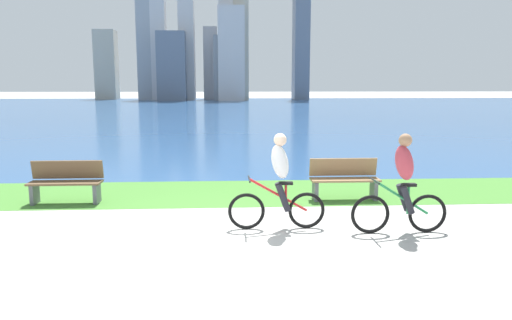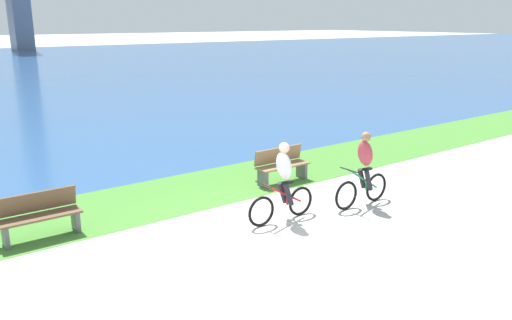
{
  "view_description": "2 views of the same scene",
  "coord_description": "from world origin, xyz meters",
  "px_view_note": "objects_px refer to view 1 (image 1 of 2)",
  "views": [
    {
      "loc": [
        0.14,
        -7.84,
        2.52
      ],
      "look_at": [
        0.62,
        0.7,
        1.15
      ],
      "focal_mm": 33.53,
      "sensor_mm": 36.0,
      "label": 1
    },
    {
      "loc": [
        -5.47,
        -7.57,
        4.09
      ],
      "look_at": [
        0.85,
        0.99,
        1.18
      ],
      "focal_mm": 36.02,
      "sensor_mm": 36.0,
      "label": 2
    }
  ],
  "objects_px": {
    "cyclist_lead": "(279,182)",
    "cyclist_trailing": "(402,185)",
    "bench_near_path": "(66,182)",
    "bench_far_along_path": "(344,179)"
  },
  "relations": [
    {
      "from": "bench_near_path",
      "to": "cyclist_lead",
      "type": "bearing_deg",
      "value": -25.8
    },
    {
      "from": "cyclist_lead",
      "to": "bench_near_path",
      "type": "bearing_deg",
      "value": 154.2
    },
    {
      "from": "cyclist_lead",
      "to": "cyclist_trailing",
      "type": "relative_size",
      "value": 1.0
    },
    {
      "from": "cyclist_trailing",
      "to": "bench_far_along_path",
      "type": "relative_size",
      "value": 1.14
    },
    {
      "from": "cyclist_lead",
      "to": "cyclist_trailing",
      "type": "distance_m",
      "value": 2.08
    },
    {
      "from": "bench_near_path",
      "to": "bench_far_along_path",
      "type": "xyz_separation_m",
      "value": [
        6.0,
        -0.01,
        0.0
      ]
    },
    {
      "from": "bench_far_along_path",
      "to": "cyclist_trailing",
      "type": "bearing_deg",
      "value": -80.93
    },
    {
      "from": "cyclist_trailing",
      "to": "bench_near_path",
      "type": "distance_m",
      "value": 6.85
    },
    {
      "from": "cyclist_lead",
      "to": "bench_far_along_path",
      "type": "height_order",
      "value": "cyclist_lead"
    },
    {
      "from": "bench_far_along_path",
      "to": "cyclist_lead",
      "type": "bearing_deg",
      "value": -128.53
    }
  ]
}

